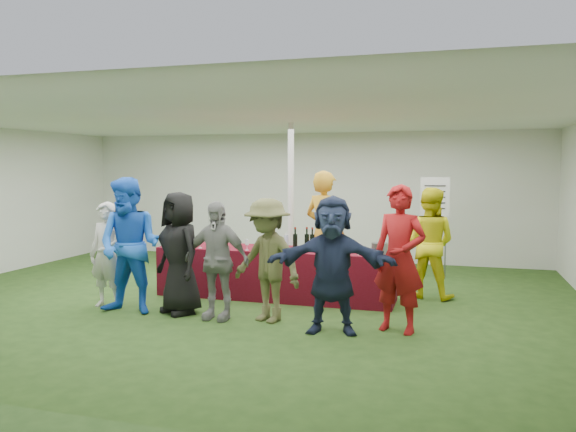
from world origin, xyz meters
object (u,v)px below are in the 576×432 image
(serving_table, at_px, (275,273))
(customer_1, at_px, (130,246))
(wine_list_sign, at_px, (435,205))
(customer_4, at_px, (267,260))
(customer_2, at_px, (179,253))
(staff_back, at_px, (429,243))
(customer_0, at_px, (107,255))
(staff_pourer, at_px, (325,232))
(customer_6, at_px, (399,259))
(customer_3, at_px, (216,260))
(dump_bucket, at_px, (380,249))
(customer_5, at_px, (332,264))

(serving_table, bearing_deg, customer_1, -138.10)
(wine_list_sign, bearing_deg, customer_4, -118.76)
(customer_2, bearing_deg, staff_back, 63.30)
(serving_table, height_order, customer_0, customer_0)
(staff_pourer, distance_m, customer_6, 2.23)
(customer_0, xyz_separation_m, customer_1, (0.50, -0.21, 0.18))
(customer_0, xyz_separation_m, customer_2, (1.14, -0.01, 0.08))
(serving_table, height_order, wine_list_sign, wine_list_sign)
(customer_1, xyz_separation_m, customer_3, (1.23, 0.07, -0.15))
(dump_bucket, xyz_separation_m, customer_4, (-1.29, -1.07, -0.05))
(customer_2, bearing_deg, wine_list_sign, 79.74)
(customer_0, relative_size, customer_1, 0.81)
(wine_list_sign, xyz_separation_m, customer_2, (-3.21, -3.48, -0.49))
(wine_list_sign, xyz_separation_m, customer_4, (-1.94, -3.53, -0.52))
(serving_table, xyz_separation_m, wine_list_sign, (2.25, 2.24, 0.94))
(staff_back, xyz_separation_m, customer_0, (-4.33, -1.89, -0.09))
(staff_back, bearing_deg, customer_0, 36.78)
(customer_3, bearing_deg, customer_0, 178.31)
(customer_3, xyz_separation_m, customer_5, (1.57, -0.17, 0.05))
(customer_1, bearing_deg, staff_pourer, 40.26)
(customer_5, bearing_deg, staff_back, 57.25)
(staff_pourer, relative_size, customer_1, 1.04)
(customer_5, bearing_deg, customer_6, 11.19)
(dump_bucket, xyz_separation_m, customer_2, (-2.56, -1.02, -0.01))
(customer_5, bearing_deg, dump_bucket, 65.50)
(dump_bucket, bearing_deg, customer_3, -149.66)
(serving_table, xyz_separation_m, customer_5, (1.20, -1.53, 0.45))
(customer_1, bearing_deg, staff_back, 27.86)
(dump_bucket, distance_m, customer_2, 2.76)
(dump_bucket, bearing_deg, wine_list_sign, 75.15)
(dump_bucket, bearing_deg, customer_1, -159.19)
(staff_pourer, bearing_deg, serving_table, 63.10)
(customer_3, bearing_deg, wine_list_sign, 57.15)
(serving_table, distance_m, wine_list_sign, 3.31)
(wine_list_sign, height_order, customer_1, customer_1)
(customer_4, bearing_deg, customer_0, -160.14)
(staff_back, bearing_deg, customer_3, 51.35)
(dump_bucket, relative_size, staff_pourer, 0.12)
(dump_bucket, height_order, customer_6, customer_6)
(staff_pourer, bearing_deg, staff_back, -151.14)
(staff_back, relative_size, customer_4, 1.06)
(wine_list_sign, bearing_deg, staff_back, -90.88)
(wine_list_sign, bearing_deg, customer_6, -94.63)
(serving_table, bearing_deg, dump_bucket, -7.84)
(serving_table, xyz_separation_m, customer_2, (-0.96, -1.24, 0.45))
(customer_4, relative_size, customer_6, 0.89)
(serving_table, relative_size, customer_4, 2.27)
(staff_pourer, xyz_separation_m, customer_6, (1.32, -1.80, -0.07))
(serving_table, relative_size, staff_back, 2.15)
(dump_bucket, height_order, staff_back, staff_back)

